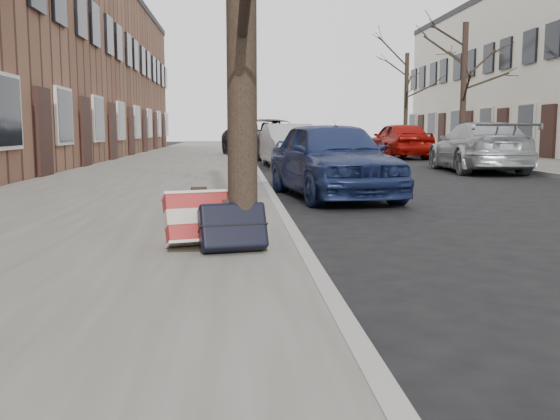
{
  "coord_description": "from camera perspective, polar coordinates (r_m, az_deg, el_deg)",
  "views": [
    {
      "loc": [
        -1.84,
        -4.48,
        1.15
      ],
      "look_at": [
        -1.46,
        0.8,
        0.47
      ],
      "focal_mm": 40.0,
      "sensor_mm": 36.0,
      "label": 1
    }
  ],
  "objects": [
    {
      "name": "tree_far_b",
      "position": [
        26.1,
        16.43,
        10.48
      ],
      "size": [
        0.24,
        0.24,
        5.21
      ],
      "primitive_type": "cylinder",
      "color": "black",
      "rests_on": "far_sidewalk"
    },
    {
      "name": "dirt_patch",
      "position": [
        5.78,
        -5.62,
        -2.92
      ],
      "size": [
        0.85,
        0.85,
        0.02
      ],
      "primitive_type": "cube",
      "color": "black",
      "rests_on": "near_sidewalk"
    },
    {
      "name": "car_near_back",
      "position": [
        25.46,
        -0.84,
        6.53
      ],
      "size": [
        4.35,
        6.31,
        1.6
      ],
      "primitive_type": "imported",
      "rotation": [
        0.0,
        0.0,
        0.32
      ],
      "color": "#35353A",
      "rests_on": "ground"
    },
    {
      "name": "far_sidewalk",
      "position": [
        21.77,
        22.23,
        3.9
      ],
      "size": [
        4.0,
        70.0,
        0.12
      ],
      "primitive_type": "cube",
      "color": "slate",
      "rests_on": "ground"
    },
    {
      "name": "car_far_front",
      "position": [
        18.09,
        17.69,
        5.49
      ],
      "size": [
        2.3,
        4.84,
        1.36
      ],
      "primitive_type": "imported",
      "rotation": [
        0.0,
        0.0,
        3.06
      ],
      "color": "#999CA0",
      "rests_on": "ground"
    },
    {
      "name": "car_far_back",
      "position": [
        26.1,
        10.78,
        6.29
      ],
      "size": [
        2.08,
        4.47,
        1.48
      ],
      "primitive_type": "imported",
      "rotation": [
        0.0,
        0.0,
        3.22
      ],
      "color": "#910C07",
      "rests_on": "ground"
    },
    {
      "name": "car_near_mid",
      "position": [
        19.45,
        0.88,
        5.91
      ],
      "size": [
        1.74,
        4.19,
        1.35
      ],
      "primitive_type": "imported",
      "rotation": [
        0.0,
        0.0,
        0.08
      ],
      "color": "#A9ABB1",
      "rests_on": "ground"
    },
    {
      "name": "tree_far_c",
      "position": [
        34.01,
        11.45,
        9.68
      ],
      "size": [
        0.22,
        0.22,
        5.03
      ],
      "primitive_type": "cylinder",
      "color": "black",
      "rests_on": "far_sidewalk"
    },
    {
      "name": "suitcase_navy",
      "position": [
        5.28,
        -4.34,
        -1.52
      ],
      "size": [
        0.62,
        0.44,
        0.44
      ],
      "primitive_type": "cube",
      "rotation": [
        -0.42,
        0.0,
        0.22
      ],
      "color": "black",
      "rests_on": "near_sidewalk"
    },
    {
      "name": "ground",
      "position": [
        4.98,
        17.84,
        -6.39
      ],
      "size": [
        120.0,
        120.0,
        0.0
      ],
      "primitive_type": "plane",
      "color": "black",
      "rests_on": "ground"
    },
    {
      "name": "car_near_front",
      "position": [
        10.7,
        4.76,
        4.71
      ],
      "size": [
        2.14,
        4.12,
        1.34
      ],
      "primitive_type": "imported",
      "rotation": [
        0.0,
        0.0,
        0.15
      ],
      "color": "navy",
      "rests_on": "ground"
    },
    {
      "name": "suitcase_red",
      "position": [
        5.57,
        -7.14,
        -0.8
      ],
      "size": [
        0.72,
        0.52,
        0.5
      ],
      "primitive_type": "cube",
      "rotation": [
        -0.42,
        0.0,
        0.29
      ],
      "color": "maroon",
      "rests_on": "near_sidewalk"
    },
    {
      "name": "near_sidewalk",
      "position": [
        19.6,
        -9.58,
        4.02
      ],
      "size": [
        5.0,
        70.0,
        0.12
      ],
      "primitive_type": "cube",
      "color": "gray",
      "rests_on": "ground"
    }
  ]
}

